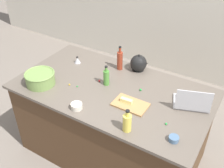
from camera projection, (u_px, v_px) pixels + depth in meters
ground_plane at (112, 150)px, 3.12m from camera, size 12.00×12.00×0.00m
island_counter at (112, 122)px, 2.86m from camera, size 1.92×1.06×0.90m
laptop at (192, 102)px, 2.35m from camera, size 0.37×0.32×0.22m
mixing_bowl_large at (40, 78)px, 2.63m from camera, size 0.30×0.30×0.13m
bottle_oil at (127, 122)px, 2.09m from camera, size 0.07×0.07×0.20m
bottle_olive at (106, 77)px, 2.61m from camera, size 0.06×0.06×0.21m
bottle_soy at (120, 60)px, 2.84m from camera, size 0.06×0.06×0.27m
kettle at (139, 63)px, 2.85m from camera, size 0.21×0.18×0.20m
cutting_board at (130, 104)px, 2.39m from camera, size 0.31×0.20×0.02m
butter_stick_left at (126, 101)px, 2.39m from camera, size 0.11×0.04×0.04m
ramekin_small at (174, 139)px, 2.03m from camera, size 0.08×0.08×0.04m
ramekin_medium at (77, 106)px, 2.34m from camera, size 0.10×0.10×0.05m
kitchen_timer at (77, 60)px, 2.99m from camera, size 0.07×0.07×0.08m
candy_0 at (77, 86)px, 2.62m from camera, size 0.01×0.01×0.01m
candy_1 at (141, 90)px, 2.57m from camera, size 0.02×0.02×0.02m
candy_2 at (69, 85)px, 2.64m from camera, size 0.02×0.02×0.02m
candy_3 at (99, 81)px, 2.70m from camera, size 0.02×0.02×0.02m
candy_4 at (104, 81)px, 2.69m from camera, size 0.02×0.02×0.02m
candy_5 at (166, 124)px, 2.18m from camera, size 0.02×0.02×0.02m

